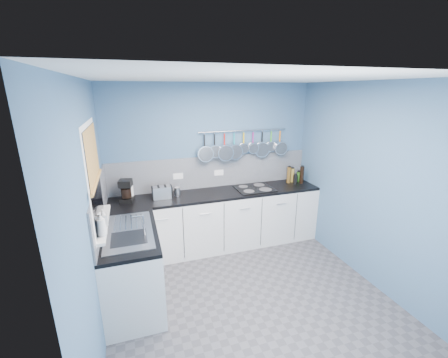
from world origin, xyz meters
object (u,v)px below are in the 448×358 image
soap_bottle_a (101,224)px  toaster (162,192)px  canister (177,191)px  hob (254,188)px  paper_towel (129,190)px  coffee_maker (126,191)px  soap_bottle_b (103,217)px

soap_bottle_a → toaster: soap_bottle_a is taller
canister → hob: (1.20, -0.07, -0.06)m
paper_towel → canister: bearing=-3.6°
hob → toaster: bearing=178.7°
soap_bottle_a → paper_towel: soap_bottle_a is taller
paper_towel → toaster: bearing=-10.5°
coffee_maker → toaster: coffee_maker is taller
coffee_maker → hob: size_ratio=0.55×
paper_towel → hob: size_ratio=0.50×
toaster → canister: size_ratio=2.16×
coffee_maker → canister: bearing=16.3°
toaster → canister: toaster is taller
hob → soap_bottle_b: bearing=-155.4°
paper_towel → canister: (0.67, -0.04, -0.08)m
paper_towel → hob: paper_towel is taller
coffee_maker → toaster: size_ratio=1.17×
toaster → hob: size_ratio=0.47×
soap_bottle_a → paper_towel: (0.25, 1.34, -0.13)m
soap_bottle_a → toaster: size_ratio=0.90×
soap_bottle_b → hob: bearing=24.6°
paper_towel → soap_bottle_b: bearing=-103.0°
toaster → canister: (0.22, 0.04, -0.02)m
paper_towel → coffee_maker: (-0.03, -0.08, 0.01)m
soap_bottle_b → canister: size_ratio=1.39×
soap_bottle_a → coffee_maker: 1.28m
toaster → soap_bottle_b: bearing=-127.2°
soap_bottle_a → canister: soap_bottle_a is taller
hob → paper_towel: bearing=176.5°
coffee_maker → hob: bearing=12.2°
canister → soap_bottle_a: bearing=-125.5°
soap_bottle_a → coffee_maker: size_ratio=0.77×
coffee_maker → canister: coffee_maker is taller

